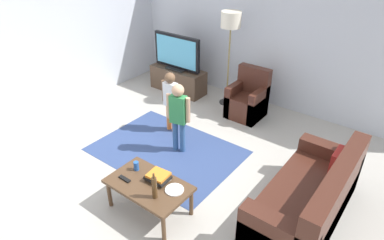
{
  "coord_description": "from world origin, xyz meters",
  "views": [
    {
      "loc": [
        2.53,
        -2.71,
        3.09
      ],
      "look_at": [
        0.0,
        0.6,
        0.65
      ],
      "focal_mm": 31.42,
      "sensor_mm": 36.0,
      "label": 1
    }
  ],
  "objects_px": {
    "child_near_tv": "(171,97)",
    "plate": "(174,190)",
    "armchair": "(248,101)",
    "tv": "(177,53)",
    "floor_lamp": "(231,25)",
    "child_center": "(178,112)",
    "bottle": "(154,187)",
    "tv_stand": "(178,80)",
    "soda_can": "(136,166)",
    "tv_remote": "(125,179)",
    "coffee_table": "(149,187)",
    "book_stack": "(158,177)",
    "couch": "(312,201)"
  },
  "relations": [
    {
      "from": "coffee_table",
      "to": "book_stack",
      "type": "xyz_separation_m",
      "value": [
        0.05,
        0.12,
        0.1
      ]
    },
    {
      "from": "child_center",
      "to": "bottle",
      "type": "height_order",
      "value": "child_center"
    },
    {
      "from": "tv",
      "to": "plate",
      "type": "relative_size",
      "value": 5.0
    },
    {
      "from": "coffee_table",
      "to": "child_near_tv",
      "type": "bearing_deg",
      "value": 122.37
    },
    {
      "from": "armchair",
      "to": "plate",
      "type": "relative_size",
      "value": 4.09
    },
    {
      "from": "child_center",
      "to": "bottle",
      "type": "relative_size",
      "value": 3.33
    },
    {
      "from": "armchair",
      "to": "tv_remote",
      "type": "relative_size",
      "value": 5.29
    },
    {
      "from": "coffee_table",
      "to": "plate",
      "type": "height_order",
      "value": "plate"
    },
    {
      "from": "floor_lamp",
      "to": "tv_remote",
      "type": "relative_size",
      "value": 10.47
    },
    {
      "from": "tv_stand",
      "to": "armchair",
      "type": "xyz_separation_m",
      "value": [
        1.69,
        -0.04,
        0.05
      ]
    },
    {
      "from": "coffee_table",
      "to": "tv_remote",
      "type": "xyz_separation_m",
      "value": [
        -0.28,
        -0.12,
        0.06
      ]
    },
    {
      "from": "tv_stand",
      "to": "plate",
      "type": "height_order",
      "value": "tv_stand"
    },
    {
      "from": "tv",
      "to": "soda_can",
      "type": "height_order",
      "value": "tv"
    },
    {
      "from": "child_center",
      "to": "tv_remote",
      "type": "distance_m",
      "value": 1.37
    },
    {
      "from": "tv_stand",
      "to": "soda_can",
      "type": "relative_size",
      "value": 10.0
    },
    {
      "from": "tv",
      "to": "couch",
      "type": "distance_m",
      "value": 4.03
    },
    {
      "from": "child_near_tv",
      "to": "child_center",
      "type": "distance_m",
      "value": 0.62
    },
    {
      "from": "soda_can",
      "to": "bottle",
      "type": "bearing_deg",
      "value": -22.93
    },
    {
      "from": "tv_stand",
      "to": "book_stack",
      "type": "bearing_deg",
      "value": -54.44
    },
    {
      "from": "bottle",
      "to": "soda_can",
      "type": "relative_size",
      "value": 2.83
    },
    {
      "from": "couch",
      "to": "armchair",
      "type": "height_order",
      "value": "armchair"
    },
    {
      "from": "child_near_tv",
      "to": "bottle",
      "type": "relative_size",
      "value": 3.12
    },
    {
      "from": "tv_remote",
      "to": "soda_can",
      "type": "xyz_separation_m",
      "value": [
        -0.02,
        0.22,
        0.05
      ]
    },
    {
      "from": "tv",
      "to": "child_center",
      "type": "height_order",
      "value": "tv"
    },
    {
      "from": "couch",
      "to": "tv_remote",
      "type": "distance_m",
      "value": 2.23
    },
    {
      "from": "soda_can",
      "to": "child_near_tv",
      "type": "bearing_deg",
      "value": 115.44
    },
    {
      "from": "couch",
      "to": "floor_lamp",
      "type": "relative_size",
      "value": 1.01
    },
    {
      "from": "floor_lamp",
      "to": "tv",
      "type": "bearing_deg",
      "value": -171.21
    },
    {
      "from": "tv_stand",
      "to": "armchair",
      "type": "bearing_deg",
      "value": -1.34
    },
    {
      "from": "tv",
      "to": "child_near_tv",
      "type": "relative_size",
      "value": 1.04
    },
    {
      "from": "armchair",
      "to": "tv_remote",
      "type": "distance_m",
      "value": 2.97
    },
    {
      "from": "child_near_tv",
      "to": "couch",
      "type": "bearing_deg",
      "value": -11.77
    },
    {
      "from": "tv_stand",
      "to": "armchair",
      "type": "relative_size",
      "value": 1.33
    },
    {
      "from": "child_near_tv",
      "to": "book_stack",
      "type": "bearing_deg",
      "value": -54.29
    },
    {
      "from": "tv",
      "to": "child_center",
      "type": "distance_m",
      "value": 2.18
    },
    {
      "from": "tv",
      "to": "floor_lamp",
      "type": "relative_size",
      "value": 0.62
    },
    {
      "from": "tv_remote",
      "to": "child_center",
      "type": "bearing_deg",
      "value": 101.44
    },
    {
      "from": "bottle",
      "to": "child_center",
      "type": "bearing_deg",
      "value": 119.33
    },
    {
      "from": "tv",
      "to": "book_stack",
      "type": "distance_m",
      "value": 3.41
    },
    {
      "from": "floor_lamp",
      "to": "plate",
      "type": "height_order",
      "value": "floor_lamp"
    },
    {
      "from": "armchair",
      "to": "plate",
      "type": "height_order",
      "value": "armchair"
    },
    {
      "from": "floor_lamp",
      "to": "child_near_tv",
      "type": "relative_size",
      "value": 1.68
    },
    {
      "from": "child_center",
      "to": "book_stack",
      "type": "distance_m",
      "value": 1.25
    },
    {
      "from": "floor_lamp",
      "to": "soda_can",
      "type": "distance_m",
      "value": 3.17
    },
    {
      "from": "book_stack",
      "to": "coffee_table",
      "type": "bearing_deg",
      "value": -112.45
    },
    {
      "from": "armchair",
      "to": "coffee_table",
      "type": "distance_m",
      "value": 2.86
    },
    {
      "from": "tv_stand",
      "to": "armchair",
      "type": "distance_m",
      "value": 1.69
    },
    {
      "from": "child_near_tv",
      "to": "plate",
      "type": "height_order",
      "value": "child_near_tv"
    },
    {
      "from": "armchair",
      "to": "floor_lamp",
      "type": "relative_size",
      "value": 0.51
    },
    {
      "from": "child_near_tv",
      "to": "plate",
      "type": "relative_size",
      "value": 4.82
    }
  ]
}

